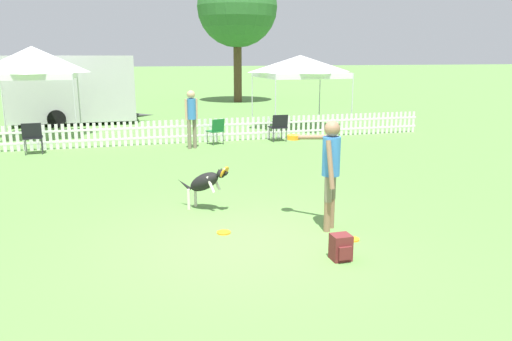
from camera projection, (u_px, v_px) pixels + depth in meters
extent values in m
plane|color=#5B8C42|center=(245.00, 242.00, 7.47)|extent=(240.00, 240.00, 0.00)
cylinder|color=#8C664C|center=(327.00, 217.00, 7.86)|extent=(0.11, 0.11, 0.49)
cylinder|color=#7A705B|center=(328.00, 189.00, 7.76)|extent=(0.12, 0.12, 0.40)
cylinder|color=#8C664C|center=(331.00, 213.00, 8.04)|extent=(0.11, 0.11, 0.49)
cylinder|color=#7A705B|center=(332.00, 186.00, 7.94)|extent=(0.12, 0.12, 0.40)
cylinder|color=#3372BF|center=(331.00, 156.00, 7.73)|extent=(0.40, 0.40, 0.61)
sphere|color=#8C664C|center=(332.00, 129.00, 7.64)|extent=(0.25, 0.25, 0.25)
cylinder|color=#8C664C|center=(330.00, 165.00, 7.55)|extent=(0.12, 0.22, 0.74)
cylinder|color=#8C664C|center=(314.00, 137.00, 8.02)|extent=(0.55, 0.61, 0.14)
cylinder|color=orange|center=(294.00, 139.00, 8.23)|extent=(0.22, 0.22, 0.02)
cylinder|color=orange|center=(294.00, 137.00, 8.22)|extent=(0.22, 0.22, 0.02)
cylinder|color=orange|center=(294.00, 136.00, 8.22)|extent=(0.22, 0.22, 0.02)
ellipsoid|color=black|center=(204.00, 182.00, 8.90)|extent=(0.71, 0.69, 0.54)
ellipsoid|color=silver|center=(204.00, 185.00, 8.92)|extent=(0.37, 0.37, 0.26)
sphere|color=black|center=(221.00, 174.00, 8.71)|extent=(0.15, 0.15, 0.15)
cone|color=black|center=(224.00, 172.00, 8.67)|extent=(0.16, 0.15, 0.13)
cylinder|color=orange|center=(224.00, 172.00, 8.67)|extent=(0.24, 0.24, 0.20)
cone|color=black|center=(221.00, 170.00, 8.74)|extent=(0.05, 0.05, 0.07)
cone|color=black|center=(219.00, 171.00, 8.66)|extent=(0.05, 0.05, 0.07)
cylinder|color=silver|center=(195.00, 196.00, 9.19)|extent=(0.06, 0.06, 0.38)
cylinder|color=silver|center=(189.00, 199.00, 9.00)|extent=(0.06, 0.06, 0.38)
cylinder|color=silver|center=(216.00, 182.00, 8.91)|extent=(0.17, 0.16, 0.30)
cylinder|color=silver|center=(210.00, 184.00, 8.74)|extent=(0.17, 0.16, 0.30)
cone|color=black|center=(184.00, 184.00, 9.12)|extent=(0.27, 0.26, 0.21)
cylinder|color=orange|center=(352.00, 239.00, 7.55)|extent=(0.22, 0.22, 0.02)
cylinder|color=orange|center=(224.00, 232.00, 7.83)|extent=(0.22, 0.22, 0.02)
cube|color=maroon|center=(341.00, 247.00, 6.79)|extent=(0.26, 0.23, 0.36)
cube|color=maroon|center=(345.00, 253.00, 6.67)|extent=(0.18, 0.04, 0.18)
cube|color=white|center=(172.00, 137.00, 15.68)|extent=(17.58, 0.04, 0.06)
cube|color=white|center=(171.00, 127.00, 15.61)|extent=(17.58, 0.04, 0.06)
cube|color=white|center=(4.00, 139.00, 14.33)|extent=(0.09, 0.02, 0.75)
cube|color=white|center=(11.00, 139.00, 14.38)|extent=(0.09, 0.02, 0.75)
cube|color=white|center=(18.00, 138.00, 14.42)|extent=(0.09, 0.02, 0.75)
cube|color=white|center=(24.00, 138.00, 14.47)|extent=(0.09, 0.02, 0.75)
cube|color=white|center=(31.00, 138.00, 14.52)|extent=(0.09, 0.02, 0.75)
cube|color=white|center=(37.00, 138.00, 14.57)|extent=(0.09, 0.02, 0.75)
cube|color=white|center=(44.00, 137.00, 14.62)|extent=(0.09, 0.02, 0.75)
cube|color=white|center=(50.00, 137.00, 14.67)|extent=(0.09, 0.02, 0.75)
cube|color=white|center=(57.00, 137.00, 14.72)|extent=(0.09, 0.02, 0.75)
cube|color=white|center=(63.00, 137.00, 14.77)|extent=(0.09, 0.02, 0.75)
cube|color=white|center=(70.00, 136.00, 14.81)|extent=(0.09, 0.02, 0.75)
cube|color=white|center=(76.00, 136.00, 14.86)|extent=(0.09, 0.02, 0.75)
cube|color=white|center=(82.00, 136.00, 14.91)|extent=(0.09, 0.02, 0.75)
cube|color=white|center=(88.00, 135.00, 14.96)|extent=(0.09, 0.02, 0.75)
cube|color=white|center=(95.00, 135.00, 15.01)|extent=(0.09, 0.02, 0.75)
cube|color=white|center=(101.00, 135.00, 15.06)|extent=(0.09, 0.02, 0.75)
cube|color=white|center=(107.00, 135.00, 15.11)|extent=(0.09, 0.02, 0.75)
cube|color=white|center=(113.00, 134.00, 15.16)|extent=(0.09, 0.02, 0.75)
cube|color=white|center=(119.00, 134.00, 15.20)|extent=(0.09, 0.02, 0.75)
cube|color=white|center=(125.00, 134.00, 15.25)|extent=(0.09, 0.02, 0.75)
cube|color=white|center=(131.00, 134.00, 15.30)|extent=(0.09, 0.02, 0.75)
cube|color=white|center=(137.00, 133.00, 15.35)|extent=(0.09, 0.02, 0.75)
cube|color=white|center=(143.00, 133.00, 15.40)|extent=(0.09, 0.02, 0.75)
cube|color=white|center=(149.00, 133.00, 15.45)|extent=(0.09, 0.02, 0.75)
cube|color=white|center=(154.00, 133.00, 15.50)|extent=(0.09, 0.02, 0.75)
cube|color=white|center=(160.00, 132.00, 15.55)|extent=(0.09, 0.02, 0.75)
cube|color=white|center=(166.00, 132.00, 15.59)|extent=(0.09, 0.02, 0.75)
cube|color=white|center=(172.00, 132.00, 15.64)|extent=(0.09, 0.02, 0.75)
cube|color=white|center=(177.00, 132.00, 15.69)|extent=(0.09, 0.02, 0.75)
cube|color=white|center=(183.00, 131.00, 15.74)|extent=(0.09, 0.02, 0.75)
cube|color=white|center=(189.00, 131.00, 15.79)|extent=(0.09, 0.02, 0.75)
cube|color=white|center=(194.00, 131.00, 15.84)|extent=(0.09, 0.02, 0.75)
cube|color=white|center=(200.00, 131.00, 15.89)|extent=(0.09, 0.02, 0.75)
cube|color=white|center=(205.00, 131.00, 15.94)|extent=(0.09, 0.02, 0.75)
cube|color=white|center=(211.00, 130.00, 15.98)|extent=(0.09, 0.02, 0.75)
cube|color=white|center=(216.00, 130.00, 16.03)|extent=(0.09, 0.02, 0.75)
cube|color=white|center=(221.00, 130.00, 16.08)|extent=(0.09, 0.02, 0.75)
cube|color=white|center=(227.00, 130.00, 16.13)|extent=(0.09, 0.02, 0.75)
cube|color=white|center=(232.00, 129.00, 16.18)|extent=(0.09, 0.02, 0.75)
cube|color=white|center=(237.00, 129.00, 16.23)|extent=(0.09, 0.02, 0.75)
cube|color=white|center=(243.00, 129.00, 16.28)|extent=(0.09, 0.02, 0.75)
cube|color=white|center=(248.00, 129.00, 16.33)|extent=(0.09, 0.02, 0.75)
cube|color=white|center=(253.00, 129.00, 16.38)|extent=(0.09, 0.02, 0.75)
cube|color=white|center=(258.00, 128.00, 16.42)|extent=(0.09, 0.02, 0.75)
cube|color=white|center=(263.00, 128.00, 16.47)|extent=(0.09, 0.02, 0.75)
cube|color=white|center=(269.00, 128.00, 16.52)|extent=(0.09, 0.02, 0.75)
cube|color=white|center=(274.00, 128.00, 16.57)|extent=(0.09, 0.02, 0.75)
cube|color=white|center=(279.00, 127.00, 16.62)|extent=(0.09, 0.02, 0.75)
cube|color=white|center=(284.00, 127.00, 16.67)|extent=(0.09, 0.02, 0.75)
cube|color=white|center=(289.00, 127.00, 16.72)|extent=(0.09, 0.02, 0.75)
cube|color=white|center=(294.00, 127.00, 16.77)|extent=(0.09, 0.02, 0.75)
cube|color=white|center=(299.00, 127.00, 16.81)|extent=(0.09, 0.02, 0.75)
cube|color=white|center=(303.00, 126.00, 16.86)|extent=(0.09, 0.02, 0.75)
cube|color=white|center=(308.00, 126.00, 16.91)|extent=(0.09, 0.02, 0.75)
cube|color=white|center=(313.00, 126.00, 16.96)|extent=(0.09, 0.02, 0.75)
cube|color=white|center=(318.00, 126.00, 17.01)|extent=(0.09, 0.02, 0.75)
cube|color=white|center=(323.00, 126.00, 17.06)|extent=(0.09, 0.02, 0.75)
cube|color=white|center=(328.00, 125.00, 17.11)|extent=(0.09, 0.02, 0.75)
cube|color=white|center=(332.00, 125.00, 17.16)|extent=(0.09, 0.02, 0.75)
cube|color=white|center=(337.00, 125.00, 17.20)|extent=(0.09, 0.02, 0.75)
cube|color=white|center=(342.00, 125.00, 17.25)|extent=(0.09, 0.02, 0.75)
cube|color=white|center=(346.00, 125.00, 17.30)|extent=(0.09, 0.02, 0.75)
cube|color=white|center=(351.00, 124.00, 17.35)|extent=(0.09, 0.02, 0.75)
cube|color=white|center=(356.00, 124.00, 17.40)|extent=(0.09, 0.02, 0.75)
cube|color=white|center=(360.00, 124.00, 17.45)|extent=(0.09, 0.02, 0.75)
cube|color=white|center=(365.00, 124.00, 17.50)|extent=(0.09, 0.02, 0.75)
cube|color=white|center=(369.00, 124.00, 17.55)|extent=(0.09, 0.02, 0.75)
cube|color=white|center=(374.00, 123.00, 17.59)|extent=(0.09, 0.02, 0.75)
cube|color=white|center=(378.00, 123.00, 17.64)|extent=(0.09, 0.02, 0.75)
cube|color=white|center=(383.00, 123.00, 17.69)|extent=(0.09, 0.02, 0.75)
cube|color=white|center=(387.00, 123.00, 17.74)|extent=(0.09, 0.02, 0.75)
cube|color=white|center=(392.00, 123.00, 17.79)|extent=(0.09, 0.02, 0.75)
cube|color=white|center=(396.00, 123.00, 17.84)|extent=(0.09, 0.02, 0.75)
cube|color=white|center=(400.00, 122.00, 17.89)|extent=(0.09, 0.02, 0.75)
cube|color=white|center=(405.00, 122.00, 17.94)|extent=(0.09, 0.02, 0.75)
cube|color=white|center=(409.00, 122.00, 17.98)|extent=(0.09, 0.02, 0.75)
cube|color=white|center=(413.00, 122.00, 18.03)|extent=(0.09, 0.02, 0.75)
cylinder|color=#333338|center=(217.00, 136.00, 15.84)|extent=(0.02, 0.02, 0.42)
cylinder|color=#333338|center=(207.00, 137.00, 15.63)|extent=(0.02, 0.02, 0.42)
cylinder|color=#333338|center=(223.00, 138.00, 15.56)|extent=(0.02, 0.02, 0.42)
cylinder|color=#333338|center=(213.00, 139.00, 15.35)|extent=(0.02, 0.02, 0.42)
cube|color=#19662D|center=(215.00, 131.00, 15.55)|extent=(0.54, 0.54, 0.03)
cube|color=#19662D|center=(218.00, 125.00, 15.36)|extent=(0.43, 0.23, 0.40)
cylinder|color=#333338|center=(282.00, 133.00, 16.48)|extent=(0.02, 0.02, 0.45)
cylinder|color=#333338|center=(269.00, 133.00, 16.35)|extent=(0.02, 0.02, 0.45)
cylinder|color=#333338|center=(286.00, 135.00, 16.07)|extent=(0.02, 0.02, 0.45)
cylinder|color=#333338|center=(273.00, 135.00, 15.95)|extent=(0.02, 0.02, 0.45)
cube|color=black|center=(278.00, 127.00, 16.16)|extent=(0.52, 0.52, 0.03)
cube|color=black|center=(280.00, 121.00, 15.90)|extent=(0.51, 0.10, 0.43)
cylinder|color=#333338|center=(42.00, 144.00, 14.38)|extent=(0.02, 0.02, 0.46)
cylinder|color=#333338|center=(26.00, 145.00, 14.24)|extent=(0.02, 0.02, 0.46)
cylinder|color=#333338|center=(42.00, 146.00, 13.99)|extent=(0.02, 0.02, 0.46)
cylinder|color=#333338|center=(25.00, 147.00, 13.84)|extent=(0.02, 0.02, 0.46)
cube|color=black|center=(33.00, 138.00, 14.06)|extent=(0.54, 0.54, 0.03)
cube|color=black|center=(32.00, 131.00, 13.80)|extent=(0.52, 0.13, 0.44)
cylinder|color=silver|center=(275.00, 105.00, 16.99)|extent=(0.04, 0.04, 2.11)
cylinder|color=silver|center=(352.00, 103.00, 17.79)|extent=(0.04, 0.04, 2.11)
cylinder|color=silver|center=(252.00, 98.00, 19.69)|extent=(0.04, 0.04, 2.11)
cylinder|color=silver|center=(320.00, 97.00, 20.49)|extent=(0.04, 0.04, 2.11)
cube|color=white|center=(300.00, 75.00, 18.52)|extent=(2.89, 2.89, 0.20)
pyramid|color=white|center=(300.00, 64.00, 18.43)|extent=(2.89, 2.89, 0.61)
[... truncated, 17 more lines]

